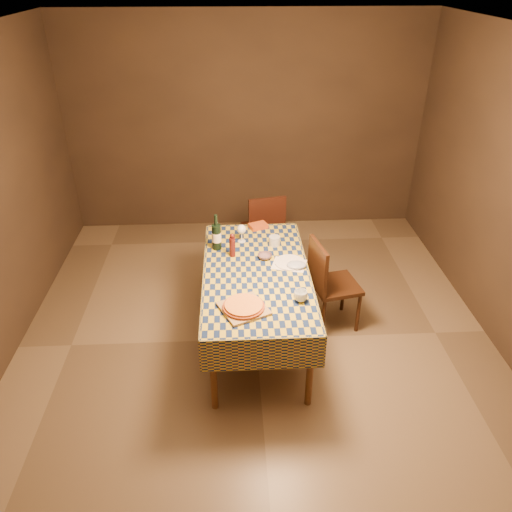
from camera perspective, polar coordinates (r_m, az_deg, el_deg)
The scene contains 16 objects.
room at distance 4.13m, azimuth 0.04°, elevation 5.02°, with size 5.00×5.10×2.70m.
dining_table at distance 4.45m, azimuth 0.03°, elevation -2.61°, with size 0.94×1.84×0.77m.
cutting_board at distance 3.95m, azimuth -1.41°, elevation -6.03°, with size 0.33×0.33×0.02m, color #A17C4B.
pizza at distance 3.93m, azimuth -1.42°, elevation -5.72°, with size 0.38×0.38×0.03m.
pepper_mill at distance 4.60m, azimuth -2.72°, elevation 1.19°, with size 0.07×0.07×0.23m.
bowl at distance 4.60m, azimuth 1.02°, elevation -0.04°, with size 0.13×0.13×0.04m, color #664C56.
wine_glass at distance 4.83m, azimuth -1.67°, elevation 3.00°, with size 0.09×0.09×0.18m.
wine_bottle at distance 4.72m, azimuth -4.53°, elevation 2.26°, with size 0.10×0.10×0.35m.
deli_tub at distance 4.81m, azimuth 2.13°, elevation 1.74°, with size 0.11×0.11×0.09m, color silver.
takeout_container at distance 5.13m, azimuth 0.25°, elevation 3.46°, with size 0.18×0.12×0.04m, color #B34717.
white_plate at distance 4.54m, azimuth 3.89°, elevation -0.76°, with size 0.28×0.28×0.02m, color white.
tumbler at distance 4.04m, azimuth 5.13°, elevation -4.57°, with size 0.11×0.11×0.09m, color white.
flour_patch at distance 4.52m, azimuth 3.81°, elevation -0.97°, with size 0.29×0.23×0.00m, color silver.
flour_bag at distance 4.47m, azimuth 4.63°, elevation -1.03°, with size 0.18×0.13×0.05m, color #96A4C0.
chair_far at distance 5.70m, azimuth 0.95°, elevation 3.35°, with size 0.50×0.50×0.93m.
chair_right at distance 4.79m, azimuth 8.22°, elevation -2.77°, with size 0.50×0.50×0.93m.
Camera 1 is at (-0.20, -3.72, 3.14)m, focal length 35.00 mm.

